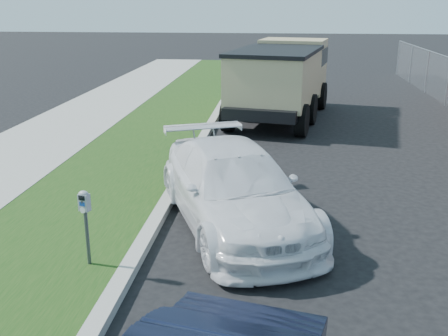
# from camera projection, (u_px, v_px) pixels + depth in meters

# --- Properties ---
(ground) EXTENTS (120.00, 120.00, 0.00)m
(ground) POSITION_uv_depth(u_px,v_px,m) (302.00, 247.00, 8.63)
(ground) COLOR black
(ground) RESTS_ON ground
(streetside) EXTENTS (6.12, 50.00, 0.15)m
(streetside) POSITION_uv_depth(u_px,v_px,m) (33.00, 189.00, 11.05)
(streetside) COLOR gray
(streetside) RESTS_ON ground
(parking_meter) EXTENTS (0.19, 0.15, 1.17)m
(parking_meter) POSITION_uv_depth(u_px,v_px,m) (85.00, 212.00, 7.56)
(parking_meter) COLOR #3F4247
(parking_meter) RESTS_ON ground
(white_wagon) EXTENTS (3.66, 5.23, 1.41)m
(white_wagon) POSITION_uv_depth(u_px,v_px,m) (233.00, 186.00, 9.37)
(white_wagon) COLOR white
(white_wagon) RESTS_ON ground
(dump_truck) EXTENTS (3.63, 6.77, 2.52)m
(dump_truck) POSITION_uv_depth(u_px,v_px,m) (282.00, 76.00, 17.88)
(dump_truck) COLOR black
(dump_truck) RESTS_ON ground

